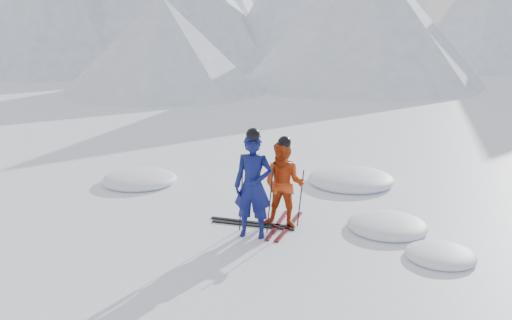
% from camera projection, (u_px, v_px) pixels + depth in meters
% --- Properties ---
extents(ground, '(160.00, 160.00, 0.00)m').
position_uv_depth(ground, '(335.00, 228.00, 10.68)').
color(ground, white).
rests_on(ground, ground).
extents(skier_blue, '(0.78, 0.56, 1.97)m').
position_uv_depth(skier_blue, '(253.00, 186.00, 10.02)').
color(skier_blue, '#0D1452').
rests_on(skier_blue, ground).
extents(skier_red, '(0.86, 0.68, 1.72)m').
position_uv_depth(skier_red, '(284.00, 185.00, 10.55)').
color(skier_red, '#C23B0F').
rests_on(skier_red, ground).
extents(pole_blue_left, '(0.13, 0.09, 1.31)m').
position_uv_depth(pole_blue_left, '(241.00, 199.00, 10.34)').
color(pole_blue_left, black).
rests_on(pole_blue_left, ground).
extents(pole_blue_right, '(0.13, 0.08, 1.31)m').
position_uv_depth(pole_blue_right, '(270.00, 200.00, 10.25)').
color(pole_blue_right, black).
rests_on(pole_blue_right, ground).
extents(pole_red_left, '(0.12, 0.09, 1.14)m').
position_uv_depth(pole_red_left, '(273.00, 194.00, 10.95)').
color(pole_red_left, black).
rests_on(pole_red_left, ground).
extents(pole_red_right, '(0.12, 0.08, 1.14)m').
position_uv_depth(pole_red_right, '(301.00, 198.00, 10.65)').
color(pole_red_right, black).
rests_on(pole_red_right, ground).
extents(ski_worn_left, '(0.22, 1.70, 0.03)m').
position_uv_depth(ski_worn_left, '(278.00, 225.00, 10.79)').
color(ski_worn_left, black).
rests_on(ski_worn_left, ground).
extents(ski_worn_right, '(0.10, 1.70, 0.03)m').
position_uv_depth(ski_worn_right, '(289.00, 226.00, 10.71)').
color(ski_worn_right, black).
rests_on(ski_worn_right, ground).
extents(ski_loose_a, '(1.70, 0.15, 0.03)m').
position_uv_depth(ski_loose_a, '(251.00, 222.00, 10.93)').
color(ski_loose_a, black).
rests_on(ski_loose_a, ground).
extents(ski_loose_b, '(1.70, 0.21, 0.03)m').
position_uv_depth(ski_loose_b, '(253.00, 225.00, 10.76)').
color(ski_loose_b, black).
rests_on(ski_loose_b, ground).
extents(snow_lumps, '(8.86, 5.66, 0.47)m').
position_uv_depth(snow_lumps, '(294.00, 194.00, 12.82)').
color(snow_lumps, white).
rests_on(snow_lumps, ground).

